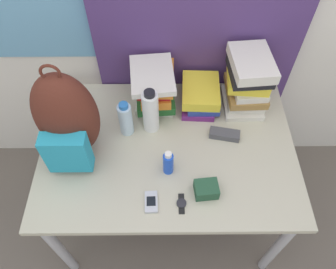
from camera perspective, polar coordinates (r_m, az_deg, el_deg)
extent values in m
cube|color=#B7B299|center=(1.63, 0.00, -2.38)|extent=(1.25, 0.87, 0.03)
cylinder|color=#B2B2B7|center=(1.89, -18.42, -18.33)|extent=(0.05, 0.05, 0.71)
cylinder|color=#B2B2B7|center=(1.90, 18.55, -18.04)|extent=(0.05, 0.05, 0.71)
cylinder|color=#B2B2B7|center=(2.23, -14.95, 0.40)|extent=(0.05, 0.05, 0.71)
cylinder|color=#B2B2B7|center=(2.23, 14.76, 0.60)|extent=(0.05, 0.05, 0.71)
ellipsoid|color=#512319|center=(1.49, -17.18, 3.12)|extent=(0.28, 0.21, 0.48)
cube|color=teal|center=(1.50, -17.13, -3.04)|extent=(0.20, 0.07, 0.22)
torus|color=#512319|center=(1.32, -19.86, 10.09)|extent=(0.08, 0.01, 0.08)
cube|color=silver|center=(1.79, -2.14, 5.97)|extent=(0.21, 0.22, 0.03)
cube|color=#1E5623|center=(1.76, -2.25, 6.94)|extent=(0.21, 0.27, 0.06)
cube|color=orange|center=(1.71, -2.20, 7.89)|extent=(0.16, 0.25, 0.05)
cube|color=red|center=(1.68, -2.44, 8.81)|extent=(0.16, 0.21, 0.03)
cube|color=orange|center=(1.66, -2.28, 9.89)|extent=(0.19, 0.27, 0.03)
cube|color=silver|center=(1.63, -2.78, 10.32)|extent=(0.24, 0.30, 0.03)
cube|color=#6B2370|center=(1.80, 5.22, 5.96)|extent=(0.19, 0.28, 0.03)
cube|color=navy|center=(1.76, 6.03, 6.31)|extent=(0.17, 0.23, 0.03)
cube|color=yellow|center=(1.74, 5.72, 7.60)|extent=(0.20, 0.26, 0.06)
cube|color=silver|center=(1.82, 12.71, 5.45)|extent=(0.21, 0.25, 0.03)
cube|color=silver|center=(1.81, 13.24, 6.52)|extent=(0.19, 0.21, 0.05)
cube|color=olive|center=(1.78, 13.37, 7.50)|extent=(0.20, 0.25, 0.04)
cube|color=silver|center=(1.74, 13.92, 8.09)|extent=(0.18, 0.21, 0.04)
cube|color=yellow|center=(1.72, 13.76, 9.57)|extent=(0.22, 0.22, 0.05)
cube|color=black|center=(1.68, 14.13, 10.77)|extent=(0.21, 0.23, 0.05)
cube|color=silver|center=(1.64, 14.43, 12.04)|extent=(0.21, 0.28, 0.05)
cylinder|color=silver|center=(1.62, -7.38, 2.58)|extent=(0.07, 0.07, 0.18)
cylinder|color=#286BB7|center=(1.54, -7.77, 4.97)|extent=(0.04, 0.04, 0.02)
cylinder|color=white|center=(1.60, -3.04, 3.94)|extent=(0.08, 0.08, 0.24)
cylinder|color=black|center=(1.50, -3.26, 7.13)|extent=(0.05, 0.05, 0.02)
cylinder|color=blue|center=(1.50, 0.09, -5.07)|extent=(0.05, 0.05, 0.12)
cylinder|color=white|center=(1.43, 0.10, -3.57)|extent=(0.03, 0.03, 0.02)
cube|color=#B7BCC6|center=(1.47, -2.95, -11.65)|extent=(0.06, 0.10, 0.02)
cube|color=black|center=(1.46, -2.97, -11.51)|extent=(0.04, 0.05, 0.00)
cube|color=#47474C|center=(1.66, 9.80, 0.04)|extent=(0.16, 0.08, 0.04)
cube|color=#234C33|center=(1.48, 6.69, -9.45)|extent=(0.11, 0.09, 0.06)
cube|color=black|center=(1.47, 2.35, -11.95)|extent=(0.03, 0.10, 0.00)
cylinder|color=#232328|center=(1.47, 2.36, -11.89)|extent=(0.04, 0.04, 0.01)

